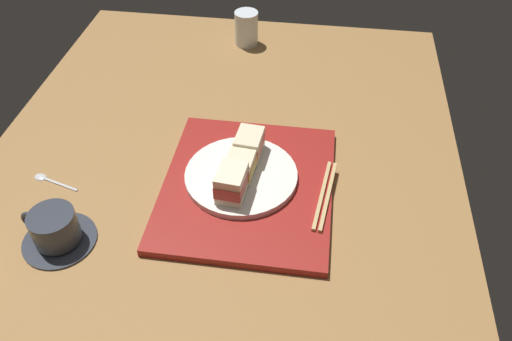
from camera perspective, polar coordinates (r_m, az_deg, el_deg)
ground_plane at (r=103.58cm, az=-4.69°, el=-2.31°), size 140.00×100.00×3.00cm
serving_tray at (r=100.99cm, az=-0.92°, el=-1.73°), size 38.05×33.07×1.69cm
sandwich_plate at (r=100.95cm, az=-1.67°, el=-0.57°), size 22.32×22.32×1.32cm
sandwich_near at (r=94.39cm, az=-2.74°, el=-1.39°), size 7.53×5.72×6.01cm
sandwich_middle at (r=98.94cm, az=-1.70°, el=0.64°), size 7.64×5.89×4.51cm
sandwich_far at (r=102.94cm, az=-0.76°, el=2.93°), size 7.20×5.69×5.13cm
chopsticks_pair at (r=98.48cm, az=7.72°, el=-2.74°), size 18.47×4.08×0.70cm
coffee_cup at (r=97.22cm, az=-21.55°, el=-6.16°), size 13.21×13.37×6.88cm
drinking_glass at (r=144.99cm, az=-1.07°, el=15.62°), size 6.42×6.42×9.26cm
teaspoon at (r=111.59cm, az=-22.40°, el=-0.83°), size 4.21×10.61×0.80cm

